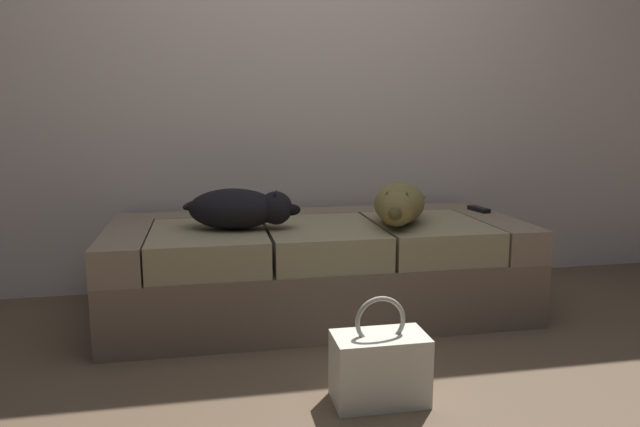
{
  "coord_description": "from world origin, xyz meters",
  "views": [
    {
      "loc": [
        -0.52,
        -1.63,
        1.0
      ],
      "look_at": [
        0.0,
        1.04,
        0.5
      ],
      "focal_mm": 32.76,
      "sensor_mm": 36.0,
      "label": 1
    }
  ],
  "objects": [
    {
      "name": "handbag",
      "position": [
        0.04,
        0.16,
        0.13
      ],
      "size": [
        0.32,
        0.18,
        0.38
      ],
      "color": "silver",
      "rests_on": "ground"
    },
    {
      "name": "dog_dark",
      "position": [
        -0.38,
        1.0,
        0.55
      ],
      "size": [
        0.54,
        0.31,
        0.19
      ],
      "color": "black",
      "rests_on": "couch"
    },
    {
      "name": "ground_plane",
      "position": [
        0.0,
        0.0,
        0.0
      ],
      "size": [
        10.0,
        10.0,
        0.0
      ],
      "primitive_type": "plane",
      "color": "brown"
    },
    {
      "name": "tv_remote",
      "position": [
        0.9,
        1.22,
        0.47
      ],
      "size": [
        0.07,
        0.16,
        0.02
      ],
      "primitive_type": "cube",
      "rotation": [
        0.0,
        0.0,
        0.16
      ],
      "color": "black",
      "rests_on": "couch"
    },
    {
      "name": "couch",
      "position": [
        0.0,
        1.1,
        0.23
      ],
      "size": [
        1.98,
        0.86,
        0.45
      ],
      "color": "#75604F",
      "rests_on": "ground"
    },
    {
      "name": "dog_tan",
      "position": [
        0.36,
        0.96,
        0.55
      ],
      "size": [
        0.38,
        0.54,
        0.19
      ],
      "color": "olive",
      "rests_on": "couch"
    },
    {
      "name": "back_wall",
      "position": [
        0.0,
        1.65,
        1.4
      ],
      "size": [
        6.4,
        0.1,
        2.8
      ],
      "primitive_type": "cube",
      "color": "beige",
      "rests_on": "ground"
    }
  ]
}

